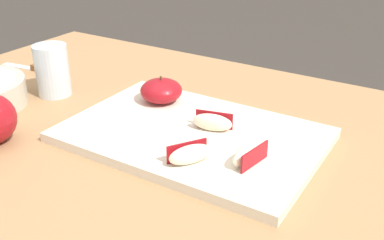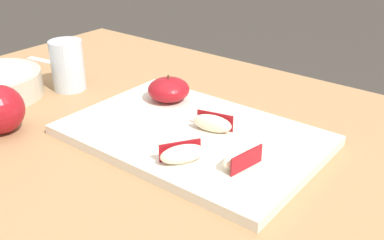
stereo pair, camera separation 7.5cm
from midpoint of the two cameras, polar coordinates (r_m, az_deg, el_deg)
The scene contains 8 objects.
dining_table at distance 0.88m, azimuth -1.23°, elevation -7.80°, with size 1.18×0.78×0.76m.
cutting_board at distance 0.77m, azimuth 2.81°, elevation -1.97°, with size 0.42×0.28×0.02m.
apple_half_skin_up at distance 0.87m, azimuth -0.45°, elevation 3.78°, with size 0.08×0.08×0.05m.
apple_wedge_front at distance 0.67m, azimuth 2.02°, elevation -4.33°, with size 0.06×0.07×0.03m.
apple_wedge_middle at distance 0.76m, azimuth 5.43°, elevation -0.46°, with size 0.07×0.04×0.03m.
apple_wedge_left at distance 0.67m, azimuth 9.37°, elevation -4.66°, with size 0.04×0.07×0.03m.
paring_knife at distance 1.15m, azimuth -14.20°, elevation 6.89°, with size 0.16×0.04×0.01m.
drinking_glass_water at distance 0.98m, azimuth -13.18°, elevation 6.63°, with size 0.07×0.07×0.10m.
Camera 2 is at (0.49, -0.54, 1.13)m, focal length 42.67 mm.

